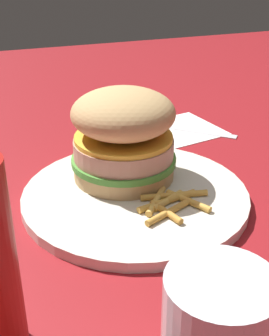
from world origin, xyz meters
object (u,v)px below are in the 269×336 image
fries_pile (170,203)px  napkin (181,129)px  fork (180,127)px  plate (135,196)px  sandwich (120,135)px

fries_pile → napkin: size_ratio=0.79×
napkin → fork: fork is taller
plate → napkin: 0.23m
plate → fork: size_ratio=1.83×
napkin → fork: bearing=138.2°
sandwich → fork: 0.21m
sandwich → plate: bearing=-85.6°
fries_pile → fork: 0.25m
sandwich → fork: (0.14, 0.14, -0.06)m
sandwich → fries_pile: bearing=-70.3°
plate → fork: bearing=52.0°
plate → napkin: size_ratio=2.33×
fries_pile → fork: fries_pile is taller
plate → fries_pile: bearing=-57.5°
plate → sandwich: (-0.00, 0.04, 0.06)m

